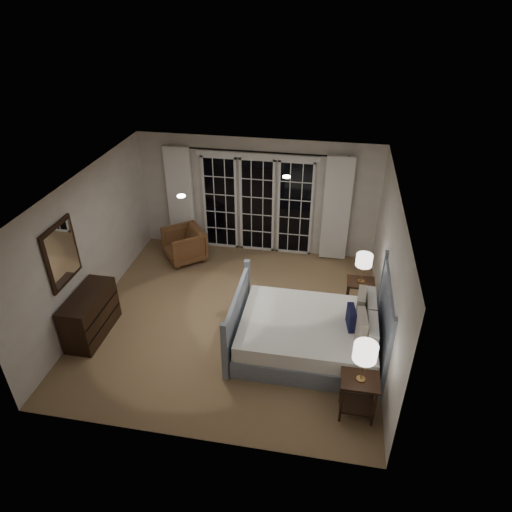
% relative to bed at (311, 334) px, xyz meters
% --- Properties ---
extents(floor, '(5.00, 5.00, 0.00)m').
position_rel_bed_xyz_m(floor, '(-1.41, 0.55, -0.34)').
color(floor, '#90694D').
rests_on(floor, ground).
extents(ceiling, '(5.00, 5.00, 0.00)m').
position_rel_bed_xyz_m(ceiling, '(-1.41, 0.55, 2.16)').
color(ceiling, white).
rests_on(ceiling, wall_back).
extents(wall_left, '(0.02, 5.00, 2.50)m').
position_rel_bed_xyz_m(wall_left, '(-3.91, 0.55, 0.91)').
color(wall_left, silver).
rests_on(wall_left, floor).
extents(wall_right, '(0.02, 5.00, 2.50)m').
position_rel_bed_xyz_m(wall_right, '(1.09, 0.55, 0.91)').
color(wall_right, silver).
rests_on(wall_right, floor).
extents(wall_back, '(5.00, 0.02, 2.50)m').
position_rel_bed_xyz_m(wall_back, '(-1.41, 3.05, 0.91)').
color(wall_back, silver).
rests_on(wall_back, floor).
extents(wall_front, '(5.00, 0.02, 2.50)m').
position_rel_bed_xyz_m(wall_front, '(-1.41, -1.95, 0.91)').
color(wall_front, silver).
rests_on(wall_front, floor).
extents(french_doors, '(2.50, 0.04, 2.20)m').
position_rel_bed_xyz_m(french_doors, '(-1.41, 3.01, 0.75)').
color(french_doors, black).
rests_on(french_doors, wall_back).
extents(curtain_rod, '(3.50, 0.03, 0.03)m').
position_rel_bed_xyz_m(curtain_rod, '(-1.41, 2.95, 1.91)').
color(curtain_rod, black).
rests_on(curtain_rod, wall_back).
extents(curtain_left, '(0.55, 0.10, 2.25)m').
position_rel_bed_xyz_m(curtain_left, '(-3.06, 2.93, 0.81)').
color(curtain_left, white).
rests_on(curtain_left, curtain_rod).
extents(curtain_right, '(0.55, 0.10, 2.25)m').
position_rel_bed_xyz_m(curtain_right, '(0.24, 2.93, 0.81)').
color(curtain_right, white).
rests_on(curtain_right, curtain_rod).
extents(downlight_a, '(0.12, 0.12, 0.01)m').
position_rel_bed_xyz_m(downlight_a, '(-0.61, 1.15, 2.15)').
color(downlight_a, white).
rests_on(downlight_a, ceiling).
extents(downlight_b, '(0.12, 0.12, 0.01)m').
position_rel_bed_xyz_m(downlight_b, '(-2.01, 0.15, 2.15)').
color(downlight_b, white).
rests_on(downlight_b, ceiling).
extents(bed, '(2.34, 1.69, 1.37)m').
position_rel_bed_xyz_m(bed, '(0.00, 0.00, 0.00)').
color(bed, '#848FA0').
rests_on(bed, floor).
extents(nightstand_left, '(0.51, 0.41, 0.66)m').
position_rel_bed_xyz_m(nightstand_left, '(0.71, -1.16, 0.10)').
color(nightstand_left, black).
rests_on(nightstand_left, floor).
extents(nightstand_right, '(0.48, 0.39, 0.63)m').
position_rel_bed_xyz_m(nightstand_right, '(0.76, 1.19, 0.07)').
color(nightstand_right, black).
rests_on(nightstand_right, floor).
extents(lamp_left, '(0.31, 0.31, 0.60)m').
position_rel_bed_xyz_m(lamp_left, '(0.71, -1.16, 0.80)').
color(lamp_left, '#B28347').
rests_on(lamp_left, nightstand_left).
extents(lamp_right, '(0.28, 0.28, 0.55)m').
position_rel_bed_xyz_m(lamp_right, '(0.76, 1.19, 0.72)').
color(lamp_right, '#B28347').
rests_on(lamp_right, nightstand_right).
extents(armchair, '(1.08, 1.08, 0.71)m').
position_rel_bed_xyz_m(armchair, '(-2.85, 2.32, 0.01)').
color(armchair, brown).
rests_on(armchair, floor).
extents(dresser, '(0.48, 1.14, 0.80)m').
position_rel_bed_xyz_m(dresser, '(-3.64, -0.25, 0.06)').
color(dresser, black).
rests_on(dresser, floor).
extents(mirror, '(0.05, 0.85, 1.00)m').
position_rel_bed_xyz_m(mirror, '(-3.88, -0.25, 1.21)').
color(mirror, black).
rests_on(mirror, wall_left).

